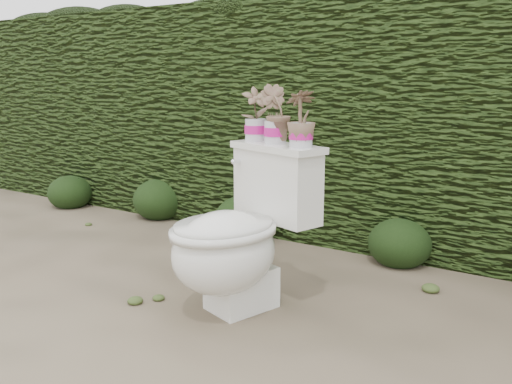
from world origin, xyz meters
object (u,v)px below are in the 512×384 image
Objects in this scene: potted_plant_right at (301,121)px; toilet at (238,238)px; potted_plant_center at (275,116)px; potted_plant_left at (255,115)px.

toilet is at bearing -18.80° from potted_plant_right.
toilet is 0.61m from potted_plant_right.
potted_plant_right is (0.17, -0.06, -0.01)m from potted_plant_center.
potted_plant_center is (0.14, -0.05, 0.01)m from potted_plant_left.
toilet is 2.94× the size of potted_plant_center.
potted_plant_right is (0.31, -0.10, -0.01)m from potted_plant_left.
potted_plant_center is at bearing -69.77° from potted_plant_left.
potted_plant_right reaches higher than toilet.
potted_plant_left is at bearing -26.19° from potted_plant_center.
potted_plant_right is (0.23, 0.18, 0.54)m from toilet.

